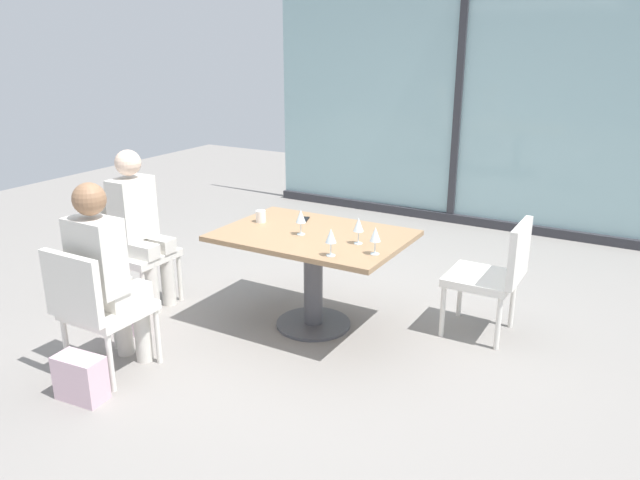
# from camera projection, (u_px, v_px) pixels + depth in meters

# --- Properties ---
(ground_plane) EXTENTS (12.00, 12.00, 0.00)m
(ground_plane) POSITION_uv_depth(u_px,v_px,m) (313.00, 325.00, 4.67)
(ground_plane) COLOR gray
(window_wall_backdrop) EXTENTS (4.63, 0.10, 2.70)m
(window_wall_backdrop) POSITION_uv_depth(u_px,v_px,m) (458.00, 117.00, 6.92)
(window_wall_backdrop) COLOR #92B7BC
(window_wall_backdrop) RESTS_ON ground_plane
(dining_table_main) EXTENTS (1.34, 0.93, 0.73)m
(dining_table_main) POSITION_uv_depth(u_px,v_px,m) (313.00, 256.00, 4.49)
(dining_table_main) COLOR #997551
(dining_table_main) RESTS_ON ground_plane
(chair_front_left) EXTENTS (0.46, 0.50, 0.87)m
(chair_front_left) POSITION_uv_depth(u_px,v_px,m) (95.00, 304.00, 3.83)
(chair_front_left) COLOR silver
(chair_front_left) RESTS_ON ground_plane
(chair_side_end) EXTENTS (0.50, 0.46, 0.87)m
(chair_side_end) POSITION_uv_depth(u_px,v_px,m) (132.00, 244.00, 4.94)
(chair_side_end) COLOR silver
(chair_side_end) RESTS_ON ground_plane
(chair_far_right) EXTENTS (0.50, 0.46, 0.87)m
(chair_far_right) POSITION_uv_depth(u_px,v_px,m) (495.00, 271.00, 4.37)
(chair_far_right) COLOR silver
(chair_far_right) RESTS_ON ground_plane
(person_front_left) EXTENTS (0.34, 0.39, 1.26)m
(person_front_left) POSITION_uv_depth(u_px,v_px,m) (106.00, 268.00, 3.85)
(person_front_left) COLOR silver
(person_front_left) RESTS_ON ground_plane
(person_side_end) EXTENTS (0.39, 0.34, 1.26)m
(person_side_end) POSITION_uv_depth(u_px,v_px,m) (139.00, 222.00, 4.82)
(person_side_end) COLOR silver
(person_side_end) RESTS_ON ground_plane
(wine_glass_0) EXTENTS (0.07, 0.07, 0.18)m
(wine_glass_0) POSITION_uv_depth(u_px,v_px,m) (331.00, 236.00, 3.94)
(wine_glass_0) COLOR silver
(wine_glass_0) RESTS_ON dining_table_main
(wine_glass_1) EXTENTS (0.07, 0.07, 0.18)m
(wine_glass_1) POSITION_uv_depth(u_px,v_px,m) (375.00, 235.00, 3.97)
(wine_glass_1) COLOR silver
(wine_glass_1) RESTS_ON dining_table_main
(wine_glass_2) EXTENTS (0.07, 0.07, 0.18)m
(wine_glass_2) POSITION_uv_depth(u_px,v_px,m) (301.00, 217.00, 4.37)
(wine_glass_2) COLOR silver
(wine_glass_2) RESTS_ON dining_table_main
(wine_glass_3) EXTENTS (0.07, 0.07, 0.18)m
(wine_glass_3) POSITION_uv_depth(u_px,v_px,m) (359.00, 225.00, 4.18)
(wine_glass_3) COLOR silver
(wine_glass_3) RESTS_ON dining_table_main
(coffee_cup) EXTENTS (0.08, 0.08, 0.09)m
(coffee_cup) POSITION_uv_depth(u_px,v_px,m) (261.00, 216.00, 4.69)
(coffee_cup) COLOR white
(coffee_cup) RESTS_ON dining_table_main
(cell_phone_on_table) EXTENTS (0.11, 0.16, 0.01)m
(cell_phone_on_table) POSITION_uv_depth(u_px,v_px,m) (304.00, 219.00, 4.76)
(cell_phone_on_table) COLOR black
(cell_phone_on_table) RESTS_ON dining_table_main
(handbag_0) EXTENTS (0.31, 0.19, 0.28)m
(handbag_0) POSITION_uv_depth(u_px,v_px,m) (81.00, 378.00, 3.68)
(handbag_0) COLOR beige
(handbag_0) RESTS_ON ground_plane
(handbag_1) EXTENTS (0.31, 0.19, 0.28)m
(handbag_1) POSITION_uv_depth(u_px,v_px,m) (124.00, 311.00, 4.57)
(handbag_1) COLOR beige
(handbag_1) RESTS_ON ground_plane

